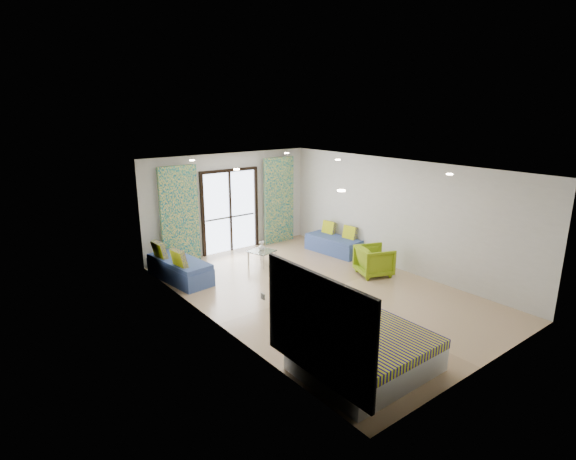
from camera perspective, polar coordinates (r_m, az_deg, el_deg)
floor at (r=9.89m, az=4.01°, el=-7.79°), size 5.00×7.50×0.01m
ceiling at (r=9.17m, az=4.33°, el=7.93°), size 5.00×7.50×0.01m
wall_back at (r=12.40m, az=-7.45°, el=3.46°), size 5.00×0.01×2.70m
wall_front at (r=7.24m, az=24.44°, el=-6.52°), size 5.00×0.01×2.70m
wall_left at (r=8.06m, az=-9.25°, el=-3.14°), size 0.01×7.50×2.70m
wall_right at (r=11.21m, az=13.76°, el=1.87°), size 0.01×7.50×2.70m
balcony_door at (r=12.40m, az=-7.36°, el=3.02°), size 1.76×0.08×2.28m
balcony_rail at (r=12.47m, az=-7.34°, el=1.65°), size 1.52×0.03×0.04m
curtain_left at (r=11.58m, az=-13.60°, el=1.80°), size 1.00×0.10×2.50m
curtain_right at (r=13.11m, az=-1.17°, el=3.78°), size 1.00×0.10×2.50m
downlight_a at (r=6.79m, az=6.79°, el=4.99°), size 0.12×0.12×0.02m
downlight_b at (r=8.95m, az=19.83°, el=6.69°), size 0.12×0.12×0.02m
downlight_c at (r=9.14m, az=-6.55°, el=7.66°), size 0.12×0.12×0.02m
downlight_d at (r=10.85m, az=6.34°, el=8.86°), size 0.12×0.12×0.02m
downlight_e at (r=10.89m, az=-12.09°, el=8.65°), size 0.12×0.12×0.02m
downlight_f at (r=12.36m, az=-0.18°, el=9.74°), size 0.12×0.12×0.02m
headboard at (r=6.14m, az=3.66°, el=-12.11°), size 0.06×2.10×1.50m
switch_plate at (r=7.02m, az=-3.21°, el=-8.41°), size 0.02×0.10×0.10m
bed at (r=7.12m, az=9.73°, el=-15.23°), size 1.95×1.59×0.67m
daybed_left at (r=10.70m, az=-13.66°, el=-4.77°), size 0.92×1.87×0.89m
daybed_right at (r=12.39m, az=5.84°, el=-1.77°), size 0.80×1.67×0.79m
coffee_table at (r=11.39m, az=-3.34°, el=-2.84°), size 0.69×0.69×0.64m
vase at (r=11.39m, az=-3.38°, el=-2.16°), size 0.21×0.21×0.17m
armchair at (r=10.87m, az=10.90°, el=-3.68°), size 0.93×0.95×0.77m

